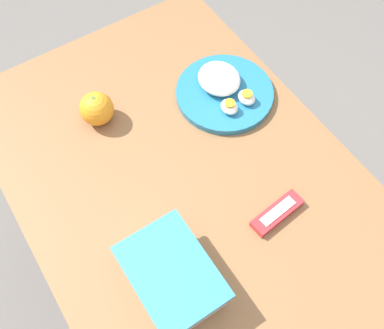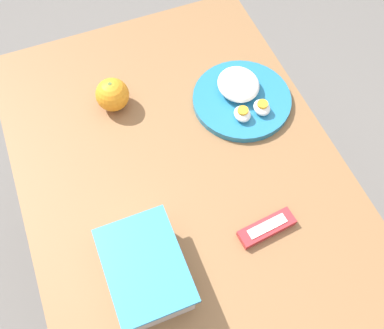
% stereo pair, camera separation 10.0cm
% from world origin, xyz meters
% --- Properties ---
extents(ground_plane, '(10.00, 10.00, 0.00)m').
position_xyz_m(ground_plane, '(0.00, 0.00, 0.00)').
color(ground_plane, '#66605B').
extents(table, '(1.23, 0.72, 0.77)m').
position_xyz_m(table, '(0.00, 0.00, 0.64)').
color(table, brown).
rests_on(table, ground_plane).
extents(food_container, '(0.20, 0.15, 0.09)m').
position_xyz_m(food_container, '(-0.10, 0.15, 0.80)').
color(food_container, white).
rests_on(food_container, table).
extents(orange_fruit, '(0.08, 0.08, 0.08)m').
position_xyz_m(orange_fruit, '(0.34, 0.09, 0.81)').
color(orange_fruit, orange).
rests_on(orange_fruit, table).
extents(rice_plate, '(0.25, 0.25, 0.06)m').
position_xyz_m(rice_plate, '(0.24, -0.21, 0.78)').
color(rice_plate, teal).
rests_on(rice_plate, table).
extents(candy_bar, '(0.05, 0.13, 0.02)m').
position_xyz_m(candy_bar, '(-0.10, -0.12, 0.77)').
color(candy_bar, '#B7282D').
rests_on(candy_bar, table).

